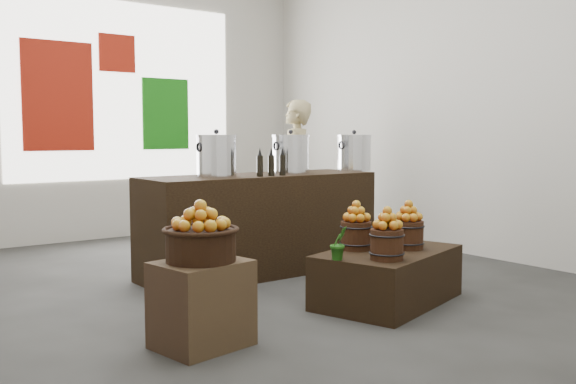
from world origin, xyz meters
TOP-DOWN VIEW (x-y plane):
  - ground at (0.00, 0.00)m, footprint 7.00×7.00m
  - back_wall at (0.00, 3.50)m, footprint 6.00×0.04m
  - back_opening at (0.30, 3.48)m, footprint 3.20×0.02m
  - deco_red_left at (-0.60, 3.47)m, footprint 0.90×0.04m
  - deco_green_right at (0.90, 3.47)m, footprint 0.70×0.04m
  - deco_red_upper at (0.20, 3.47)m, footprint 0.50×0.04m
  - crate at (-1.15, -1.24)m, footprint 0.64×0.56m
  - wicker_basket at (-1.15, -1.24)m, footprint 0.46×0.46m
  - apples_in_basket at (-1.15, -1.24)m, footprint 0.36×0.36m
  - display_table at (0.66, -1.18)m, footprint 1.46×1.13m
  - apple_bucket_front_left at (0.36, -1.45)m, footprint 0.26×0.26m
  - apples_in_bucket_front_left at (0.36, -1.45)m, footprint 0.19×0.19m
  - apple_bucket_front_right at (0.85, -1.22)m, footprint 0.26×0.26m
  - apples_in_bucket_front_right at (0.85, -1.22)m, footprint 0.19×0.19m
  - apple_bucket_rear at (0.47, -0.99)m, footprint 0.26×0.26m
  - apples_in_bucket_rear at (0.47, -0.99)m, footprint 0.19×0.19m
  - herb_garnish_right at (0.96, -0.91)m, footprint 0.28×0.26m
  - herb_garnish_left at (0.06, -1.24)m, footprint 0.15×0.12m
  - counter at (0.45, 0.43)m, footprint 2.46×0.79m
  - stock_pot_left at (-0.05, 0.43)m, footprint 0.38×0.38m
  - stock_pot_center at (0.85, 0.43)m, footprint 0.38×0.38m
  - stock_pot_right at (1.74, 0.44)m, footprint 0.38×0.38m
  - oil_cruets at (0.46, 0.18)m, footprint 0.27×0.07m
  - shopper at (1.89, 1.74)m, footprint 0.80×0.78m

SIDE VIEW (x-z plane):
  - ground at x=0.00m, z-range 0.00..0.00m
  - display_table at x=0.66m, z-range 0.00..0.44m
  - crate at x=-1.15m, z-range 0.00..0.58m
  - counter at x=0.45m, z-range 0.00..1.01m
  - apple_bucket_front_left at x=0.36m, z-range 0.44..0.68m
  - apple_bucket_front_right at x=0.85m, z-range 0.44..0.68m
  - apple_bucket_rear at x=0.47m, z-range 0.44..0.68m
  - herb_garnish_right at x=0.96m, z-range 0.44..0.70m
  - herb_garnish_left at x=0.06m, z-range 0.44..0.71m
  - wicker_basket at x=-1.15m, z-range 0.58..0.79m
  - apples_in_bucket_front_left at x=0.36m, z-range 0.68..0.85m
  - apples_in_bucket_front_right at x=0.85m, z-range 0.68..0.85m
  - apples_in_bucket_rear at x=0.47m, z-range 0.68..0.85m
  - apples_in_basket at x=-1.15m, z-range 0.79..0.98m
  - shopper at x=1.89m, z-range 0.00..1.86m
  - oil_cruets at x=0.46m, z-range 1.01..1.29m
  - stock_pot_left at x=-0.05m, z-range 1.01..1.39m
  - stock_pot_center at x=0.85m, z-range 1.01..1.39m
  - stock_pot_right at x=1.74m, z-range 1.01..1.39m
  - deco_green_right at x=0.90m, z-range 1.20..2.20m
  - deco_red_left at x=-0.60m, z-range 1.20..2.60m
  - back_wall at x=0.00m, z-range 0.00..4.00m
  - back_opening at x=0.30m, z-range 0.80..3.20m
  - deco_red_upper at x=0.20m, z-range 2.25..2.75m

